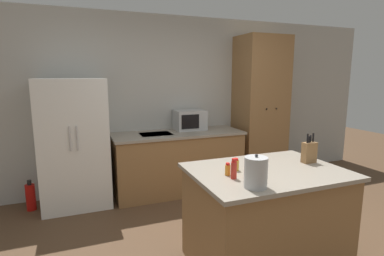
# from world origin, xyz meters

# --- Properties ---
(wall_back) EXTENTS (7.20, 0.06, 2.60)m
(wall_back) POSITION_xyz_m (0.00, 2.33, 1.30)
(wall_back) COLOR #B2B2AD
(wall_back) RESTS_ON ground_plane
(refrigerator) EXTENTS (0.84, 0.67, 1.68)m
(refrigerator) POSITION_xyz_m (-1.50, 1.98, 0.84)
(refrigerator) COLOR white
(refrigerator) RESTS_ON ground_plane
(back_counter) EXTENTS (1.90, 0.72, 0.89)m
(back_counter) POSITION_xyz_m (-0.08, 1.96, 0.45)
(back_counter) COLOR olive
(back_counter) RESTS_ON ground_plane
(pantry_cabinet) EXTENTS (0.74, 0.62, 2.33)m
(pantry_cabinet) POSITION_xyz_m (1.35, 2.00, 1.16)
(pantry_cabinet) COLOR olive
(pantry_cabinet) RESTS_ON ground_plane
(kitchen_island) EXTENTS (1.33, 0.96, 0.90)m
(kitchen_island) POSITION_xyz_m (0.08, -0.01, 0.45)
(kitchen_island) COLOR olive
(kitchen_island) RESTS_ON ground_plane
(microwave) EXTENTS (0.46, 0.35, 0.30)m
(microwave) POSITION_xyz_m (0.16, 2.11, 1.04)
(microwave) COLOR #B2B5B7
(microwave) RESTS_ON back_counter
(knife_block) EXTENTS (0.13, 0.07, 0.28)m
(knife_block) POSITION_xyz_m (0.58, 0.03, 1.01)
(knife_block) COLOR olive
(knife_block) RESTS_ON kitchen_island
(spice_bottle_tall_dark) EXTENTS (0.06, 0.06, 0.11)m
(spice_bottle_tall_dark) POSITION_xyz_m (-0.19, 0.06, 0.95)
(spice_bottle_tall_dark) COLOR gold
(spice_bottle_tall_dark) RESTS_ON kitchen_island
(spice_bottle_short_red) EXTENTS (0.05, 0.05, 0.17)m
(spice_bottle_short_red) POSITION_xyz_m (-0.30, -0.11, 0.98)
(spice_bottle_short_red) COLOR #B2281E
(spice_bottle_short_red) RESTS_ON kitchen_island
(spice_bottle_amber_oil) EXTENTS (0.05, 0.05, 0.11)m
(spice_bottle_amber_oil) POSITION_xyz_m (-0.31, -0.02, 0.95)
(spice_bottle_amber_oil) COLOR orange
(spice_bottle_amber_oil) RESTS_ON kitchen_island
(spice_bottle_green_herb) EXTENTS (0.05, 0.05, 0.15)m
(spice_bottle_green_herb) POSITION_xyz_m (-0.12, -0.12, 0.97)
(spice_bottle_green_herb) COLOR orange
(spice_bottle_green_herb) RESTS_ON kitchen_island
(kettle) EXTENTS (0.17, 0.17, 0.25)m
(kettle) POSITION_xyz_m (-0.25, -0.34, 1.02)
(kettle) COLOR #B2B5B7
(kettle) RESTS_ON kitchen_island
(fire_extinguisher) EXTENTS (0.12, 0.12, 0.40)m
(fire_extinguisher) POSITION_xyz_m (-2.06, 2.01, 0.18)
(fire_extinguisher) COLOR red
(fire_extinguisher) RESTS_ON ground_plane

